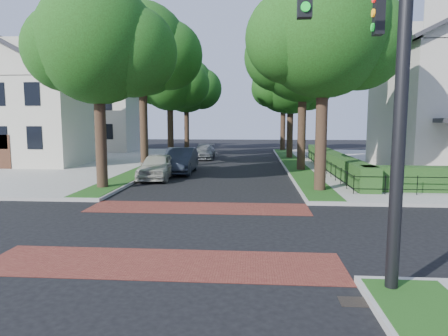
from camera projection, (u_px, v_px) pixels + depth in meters
The scene contains 22 objects.
ground at pixel (185, 229), 13.19m from camera, with size 120.00×120.00×0.00m, color black.
crosswalk_far at pixel (198, 208), 16.35m from camera, with size 9.00×2.20×0.01m, color maroon.
crosswalk_near at pixel (163, 264), 10.02m from camera, with size 9.00×2.20×0.01m, color maroon.
storm_drain at pixel (356, 302), 7.92m from camera, with size 0.65×0.45×0.01m, color black.
grass_strip_ne at pixel (293, 163), 31.67m from camera, with size 1.60×29.80×0.02m, color #1F4413.
grass_strip_nw at pixel (160, 162), 32.47m from camera, with size 1.60×29.80×0.02m, color #1F4413.
tree_right_near at pixel (325, 35), 19.01m from camera, with size 7.75×6.67×10.66m.
tree_right_mid at pixel (305, 54), 26.90m from camera, with size 8.25×7.09×11.22m.
tree_right_far at pixel (292, 83), 35.91m from camera, with size 7.25×6.23×9.74m.
tree_right_back at pixel (284, 87), 44.79m from camera, with size 7.50×6.45×10.20m.
tree_left_near at pixel (101, 46), 19.87m from camera, with size 7.50×6.45×10.20m.
tree_left_mid at pixel (144, 51), 27.67m from camera, with size 8.00×6.88×11.48m.
tree_left_far at pixel (171, 81), 36.70m from camera, with size 7.00×6.02×9.86m.
tree_left_back at pixel (187, 86), 45.59m from camera, with size 7.75×6.66×10.44m.
hedge_main_road at pixel (333, 161), 27.37m from camera, with size 1.00×18.00×1.20m, color #153E16.
fence_main_road at pixel (321, 163), 27.45m from camera, with size 0.06×18.00×0.90m, color black, non-canonical shape.
house_left_near at pixel (30, 101), 31.54m from camera, with size 10.00×9.00×10.14m.
house_left_far at pixel (98, 107), 45.40m from camera, with size 10.00×9.00×10.14m.
traffic_signal at pixel (388, 63), 7.89m from camera, with size 2.17×2.00×8.00m.
parked_car_front at pixel (157, 166), 24.23m from camera, with size 1.86×4.61×1.57m, color #B4B4A2.
parked_car_middle at pixel (180, 161), 26.89m from camera, with size 1.80×5.16×1.70m, color #1E232D.
parked_car_rear at pixel (204, 152), 36.67m from camera, with size 1.85×4.56×1.32m, color slate.
Camera 1 is at (2.24, -12.71, 3.60)m, focal length 32.00 mm.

